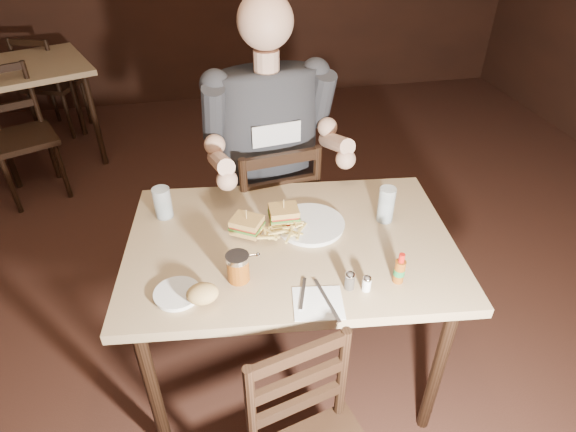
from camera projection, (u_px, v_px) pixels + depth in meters
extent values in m
plane|color=black|center=(277.00, 381.00, 2.22)|extent=(7.00, 7.00, 0.00)
cube|color=tan|center=(291.00, 245.00, 1.84)|extent=(1.32, 0.95, 0.04)
cylinder|color=black|center=(153.00, 391.00, 1.76)|extent=(0.05, 0.05, 0.73)
cylinder|color=black|center=(172.00, 270.00, 2.29)|extent=(0.05, 0.05, 0.73)
cylinder|color=black|center=(438.00, 369.00, 1.84)|extent=(0.05, 0.05, 0.73)
cylinder|color=black|center=(392.00, 257.00, 2.37)|extent=(0.05, 0.05, 0.73)
cube|color=tan|center=(27.00, 67.00, 3.51)|extent=(1.04, 1.04, 0.04)
cylinder|color=black|center=(3.00, 142.00, 3.38)|extent=(0.04, 0.04, 0.73)
cylinder|color=black|center=(95.00, 121.00, 3.66)|extent=(0.04, 0.04, 0.73)
cylinder|color=black|center=(75.00, 95.00, 4.09)|extent=(0.04, 0.04, 0.73)
cylinder|color=white|center=(310.00, 225.00, 1.90)|extent=(0.29, 0.29, 0.02)
ellipsoid|color=maroon|center=(290.00, 225.00, 1.87)|extent=(0.05, 0.05, 0.01)
cylinder|color=silver|center=(163.00, 203.00, 1.92)|extent=(0.08, 0.08, 0.13)
cylinder|color=silver|center=(386.00, 205.00, 1.90)|extent=(0.07, 0.07, 0.15)
cube|color=white|center=(318.00, 303.00, 1.56)|extent=(0.18, 0.17, 0.00)
cube|color=silver|center=(327.00, 300.00, 1.57)|extent=(0.04, 0.20, 0.00)
cube|color=silver|center=(303.00, 293.00, 1.59)|extent=(0.06, 0.14, 0.00)
cylinder|color=white|center=(177.00, 294.00, 1.59)|extent=(0.17, 0.17, 0.01)
ellipsoid|color=tan|center=(202.00, 294.00, 1.54)|extent=(0.11, 0.10, 0.06)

